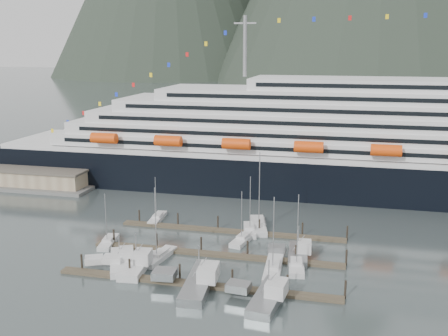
{
  "coord_description": "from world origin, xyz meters",
  "views": [
    {
      "loc": [
        18.18,
        -86.05,
        38.34
      ],
      "look_at": [
        -7.83,
        22.0,
        12.44
      ],
      "focal_mm": 42.0,
      "sensor_mm": 36.0,
      "label": 1
    }
  ],
  "objects_px": {
    "trawler_c": "(198,281)",
    "trawler_d": "(267,296)",
    "cruise_ship": "(394,149)",
    "trawler_b": "(136,264)",
    "trawler_a": "(119,261)",
    "sailboat_h": "(296,266)",
    "sailboat_c": "(243,240)",
    "warehouse": "(23,175)",
    "sailboat_d": "(273,269)",
    "sailboat_f": "(250,230)",
    "sailboat_b": "(159,257)",
    "sailboat_e": "(157,218)",
    "trawler_e": "(297,253)",
    "sailboat_g": "(258,226)",
    "sailboat_a": "(108,242)"
  },
  "relations": [
    {
      "from": "sailboat_f",
      "to": "trawler_a",
      "type": "bearing_deg",
      "value": 127.26
    },
    {
      "from": "cruise_ship",
      "to": "sailboat_a",
      "type": "xyz_separation_m",
      "value": [
        -57.02,
        -51.37,
        -11.64
      ]
    },
    {
      "from": "sailboat_e",
      "to": "trawler_d",
      "type": "height_order",
      "value": "sailboat_e"
    },
    {
      "from": "sailboat_a",
      "to": "trawler_b",
      "type": "height_order",
      "value": "sailboat_a"
    },
    {
      "from": "sailboat_c",
      "to": "trawler_a",
      "type": "distance_m",
      "value": 25.58
    },
    {
      "from": "sailboat_h",
      "to": "cruise_ship",
      "type": "bearing_deg",
      "value": -26.99
    },
    {
      "from": "trawler_d",
      "to": "sailboat_h",
      "type": "bearing_deg",
      "value": -6.76
    },
    {
      "from": "sailboat_b",
      "to": "trawler_c",
      "type": "relative_size",
      "value": 0.92
    },
    {
      "from": "sailboat_b",
      "to": "sailboat_e",
      "type": "xyz_separation_m",
      "value": [
        -8.25,
        20.98,
        -0.04
      ]
    },
    {
      "from": "sailboat_g",
      "to": "trawler_b",
      "type": "xyz_separation_m",
      "value": [
        -17.31,
        -26.18,
        0.47
      ]
    },
    {
      "from": "cruise_ship",
      "to": "sailboat_d",
      "type": "height_order",
      "value": "cruise_ship"
    },
    {
      "from": "sailboat_f",
      "to": "sailboat_c",
      "type": "bearing_deg",
      "value": 165.31
    },
    {
      "from": "sailboat_g",
      "to": "trawler_d",
      "type": "bearing_deg",
      "value": 178.2
    },
    {
      "from": "sailboat_g",
      "to": "trawler_a",
      "type": "bearing_deg",
      "value": 126.62
    },
    {
      "from": "cruise_ship",
      "to": "trawler_c",
      "type": "distance_m",
      "value": 74.46
    },
    {
      "from": "sailboat_b",
      "to": "sailboat_e",
      "type": "relative_size",
      "value": 1.36
    },
    {
      "from": "sailboat_h",
      "to": "trawler_b",
      "type": "height_order",
      "value": "sailboat_h"
    },
    {
      "from": "trawler_a",
      "to": "trawler_d",
      "type": "height_order",
      "value": "trawler_d"
    },
    {
      "from": "warehouse",
      "to": "sailboat_g",
      "type": "distance_m",
      "value": 75.59
    },
    {
      "from": "sailboat_a",
      "to": "trawler_a",
      "type": "xyz_separation_m",
      "value": [
        6.44,
        -9.02,
        0.45
      ]
    },
    {
      "from": "sailboat_c",
      "to": "sailboat_f",
      "type": "xyz_separation_m",
      "value": [
        0.29,
        5.59,
        0.02
      ]
    },
    {
      "from": "warehouse",
      "to": "trawler_c",
      "type": "xyz_separation_m",
      "value": [
        67.54,
        -52.12,
        -1.27
      ]
    },
    {
      "from": "sailboat_h",
      "to": "trawler_d",
      "type": "bearing_deg",
      "value": 160.19
    },
    {
      "from": "sailboat_d",
      "to": "sailboat_e",
      "type": "distance_m",
      "value": 36.56
    },
    {
      "from": "sailboat_h",
      "to": "trawler_e",
      "type": "relative_size",
      "value": 1.33
    },
    {
      "from": "cruise_ship",
      "to": "trawler_b",
      "type": "height_order",
      "value": "cruise_ship"
    },
    {
      "from": "sailboat_f",
      "to": "sailboat_d",
      "type": "bearing_deg",
      "value": -169.17
    },
    {
      "from": "trawler_c",
      "to": "trawler_d",
      "type": "xyz_separation_m",
      "value": [
        11.83,
        -2.54,
        -0.03
      ]
    },
    {
      "from": "trawler_a",
      "to": "trawler_e",
      "type": "relative_size",
      "value": 1.13
    },
    {
      "from": "sailboat_e",
      "to": "sailboat_d",
      "type": "bearing_deg",
      "value": -130.68
    },
    {
      "from": "sailboat_d",
      "to": "sailboat_f",
      "type": "height_order",
      "value": "sailboat_d"
    },
    {
      "from": "trawler_d",
      "to": "trawler_e",
      "type": "height_order",
      "value": "trawler_d"
    },
    {
      "from": "sailboat_d",
      "to": "trawler_b",
      "type": "height_order",
      "value": "sailboat_d"
    },
    {
      "from": "warehouse",
      "to": "sailboat_b",
      "type": "relative_size",
      "value": 3.21
    },
    {
      "from": "sailboat_f",
      "to": "trawler_b",
      "type": "height_order",
      "value": "sailboat_f"
    },
    {
      "from": "warehouse",
      "to": "sailboat_e",
      "type": "xyz_separation_m",
      "value": [
        49.15,
        -22.01,
        -1.86
      ]
    },
    {
      "from": "sailboat_b",
      "to": "trawler_d",
      "type": "xyz_separation_m",
      "value": [
        21.97,
        -11.67,
        0.52
      ]
    },
    {
      "from": "sailboat_f",
      "to": "trawler_a",
      "type": "distance_m",
      "value": 29.75
    },
    {
      "from": "warehouse",
      "to": "sailboat_d",
      "type": "bearing_deg",
      "value": -28.98
    },
    {
      "from": "sailboat_g",
      "to": "trawler_c",
      "type": "height_order",
      "value": "sailboat_g"
    },
    {
      "from": "sailboat_g",
      "to": "trawler_e",
      "type": "height_order",
      "value": "sailboat_g"
    },
    {
      "from": "sailboat_f",
      "to": "trawler_a",
      "type": "relative_size",
      "value": 1.05
    },
    {
      "from": "warehouse",
      "to": "trawler_a",
      "type": "relative_size",
      "value": 3.8
    },
    {
      "from": "sailboat_a",
      "to": "sailboat_c",
      "type": "xyz_separation_m",
      "value": [
        25.68,
        7.82,
        0.0
      ]
    },
    {
      "from": "sailboat_h",
      "to": "sailboat_c",
      "type": "bearing_deg",
      "value": 41.0
    },
    {
      "from": "sailboat_d",
      "to": "sailboat_c",
      "type": "bearing_deg",
      "value": 28.41
    },
    {
      "from": "sailboat_b",
      "to": "cruise_ship",
      "type": "bearing_deg",
      "value": -29.7
    },
    {
      "from": "trawler_a",
      "to": "trawler_e",
      "type": "distance_m",
      "value": 32.66
    },
    {
      "from": "trawler_e",
      "to": "sailboat_e",
      "type": "bearing_deg",
      "value": 61.81
    },
    {
      "from": "trawler_c",
      "to": "sailboat_b",
      "type": "bearing_deg",
      "value": 43.38
    }
  ]
}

